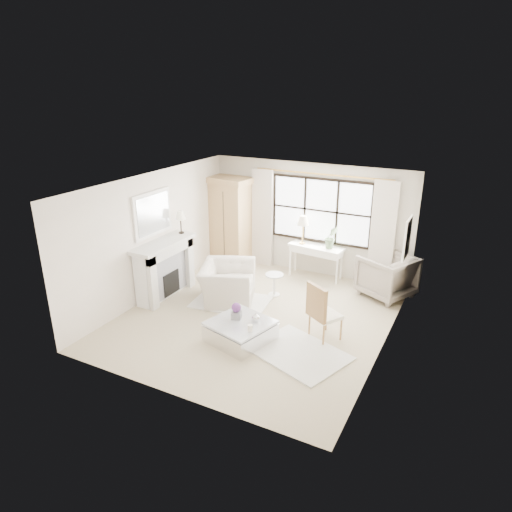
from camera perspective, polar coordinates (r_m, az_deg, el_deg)
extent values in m
plane|color=#C0AF8F|center=(9.26, 0.06, -7.65)|extent=(5.50, 5.50, 0.00)
plane|color=silver|center=(8.32, 0.07, 8.93)|extent=(5.50, 5.50, 0.00)
plane|color=beige|center=(11.09, 6.62, 4.63)|extent=(5.00, 0.00, 5.00)
plane|color=silver|center=(6.59, -11.06, -7.30)|extent=(5.00, 0.00, 5.00)
plane|color=white|center=(10.03, -12.74, 2.49)|extent=(0.00, 5.50, 5.50)
plane|color=silver|center=(7.95, 16.31, -2.73)|extent=(0.00, 5.50, 5.50)
cube|color=white|center=(10.91, 8.11, 5.65)|extent=(2.40, 0.02, 1.50)
cylinder|color=#C19043|center=(10.66, 8.24, 10.09)|extent=(3.30, 0.04, 0.04)
cube|color=beige|center=(11.50, 0.81, 4.75)|extent=(0.55, 0.10, 2.47)
cube|color=silver|center=(10.56, 15.54, 2.51)|extent=(0.55, 0.10, 2.47)
cube|color=silver|center=(10.16, -11.49, -1.74)|extent=(0.34, 1.50, 1.18)
cube|color=#B2B2B9|center=(10.08, -10.71, -2.22)|extent=(0.03, 1.22, 0.97)
cube|color=black|center=(10.16, -10.59, -3.33)|extent=(0.06, 0.52, 0.50)
cube|color=silver|center=(9.92, -11.57, 1.58)|extent=(0.58, 1.66, 0.08)
cube|color=white|center=(9.87, -12.83, 5.17)|extent=(0.05, 1.15, 0.95)
cube|color=silver|center=(9.85, -12.70, 5.15)|extent=(0.02, 1.00, 0.80)
cube|color=white|center=(9.47, 18.39, 2.11)|extent=(0.04, 0.62, 0.82)
cube|color=beige|center=(9.47, 18.27, 2.13)|extent=(0.01, 0.52, 0.72)
cylinder|color=black|center=(10.37, -9.32, 2.91)|extent=(0.12, 0.12, 0.03)
cylinder|color=black|center=(10.32, -9.37, 3.78)|extent=(0.03, 0.03, 0.30)
cone|color=beige|center=(10.26, -9.45, 5.06)|extent=(0.22, 0.22, 0.18)
cube|color=tan|center=(11.72, -3.28, 4.09)|extent=(1.07, 0.73, 2.10)
cube|color=tan|center=(11.45, -3.40, 9.46)|extent=(1.20, 0.84, 0.14)
cube|color=white|center=(10.94, 7.50, 0.67)|extent=(1.28, 0.54, 0.14)
cube|color=white|center=(10.91, 7.53, 1.11)|extent=(1.34, 0.59, 0.06)
cylinder|color=#B4893E|center=(11.02, 5.80, 1.63)|extent=(0.14, 0.14, 0.03)
cylinder|color=#B4893E|center=(10.94, 5.85, 2.84)|extent=(0.02, 0.02, 0.46)
cone|color=beige|center=(10.85, 5.91, 4.45)|extent=(0.28, 0.28, 0.22)
imported|color=#556F4A|center=(10.70, 9.35, 2.30)|extent=(0.38, 0.36, 0.54)
cylinder|color=white|center=(10.17, 2.27, -4.84)|extent=(0.26, 0.26, 0.03)
cylinder|color=white|center=(10.07, 2.29, -3.63)|extent=(0.06, 0.06, 0.44)
cylinder|color=silver|center=(9.97, 2.31, -2.38)|extent=(0.40, 0.40, 0.03)
cube|color=silver|center=(9.87, -3.11, -5.71)|extent=(1.70, 1.30, 0.03)
cube|color=silver|center=(8.14, 5.35, -11.97)|extent=(1.89, 1.65, 0.03)
imported|color=beige|center=(9.81, -3.59, -3.38)|extent=(1.47, 1.55, 0.81)
imported|color=gray|center=(10.37, 16.01, -2.40)|extent=(1.38, 1.37, 0.94)
cube|color=white|center=(8.45, 8.71, -7.36)|extent=(0.65, 0.64, 0.07)
cube|color=#AF7F49|center=(8.17, 7.57, -5.79)|extent=(0.43, 0.30, 0.60)
cube|color=silver|center=(8.42, -1.95, -9.53)|extent=(1.22, 1.22, 0.32)
cube|color=silver|center=(8.32, -1.96, -8.34)|extent=(1.22, 1.22, 0.04)
cube|color=slate|center=(8.41, -2.46, -7.37)|extent=(0.22, 0.22, 0.13)
sphere|color=#633078|center=(8.34, -2.48, -6.44)|extent=(0.17, 0.17, 0.17)
cylinder|color=white|center=(8.00, -0.75, -8.98)|extent=(0.09, 0.09, 0.12)
imported|color=silver|center=(8.30, -0.04, -7.62)|extent=(0.18, 0.18, 0.16)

